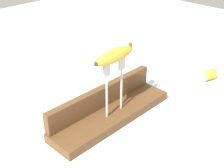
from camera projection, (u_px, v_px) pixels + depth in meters
The scene contains 7 objects.
ground_plane at pixel (112, 119), 1.00m from camera, with size 3.00×3.00×0.00m, color silver.
wooden_board at pixel (112, 115), 1.00m from camera, with size 0.45×0.12×0.03m, color brown.
board_backstop at pixel (102, 97), 1.00m from camera, with size 0.44×0.02×0.07m, color brown.
fork_stand_center at pixel (114, 83), 0.93m from camera, with size 0.09×0.01×0.18m.
banana_raised_center at pixel (114, 56), 0.89m from camera, with size 0.16×0.05×0.04m.
fork_fallen_near at pixel (138, 70), 1.31m from camera, with size 0.19×0.05×0.01m.
banana_chunk_far at pixel (209, 75), 1.23m from camera, with size 0.07×0.06×0.04m.
Camera 1 is at (-0.59, -0.57, 0.59)m, focal length 49.00 mm.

